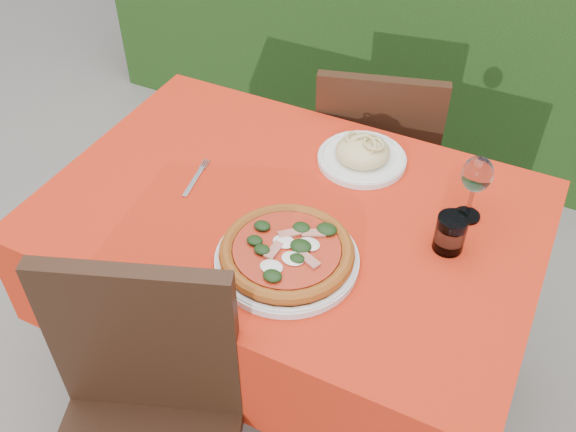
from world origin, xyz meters
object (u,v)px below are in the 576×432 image
at_px(pasta_plate, 362,154).
at_px(fork, 194,181).
at_px(chair_near, 142,425).
at_px(wine_glass, 477,177).
at_px(pizza_plate, 287,254).
at_px(water_glass, 450,235).
at_px(chair_far, 375,160).

xyz_separation_m(pasta_plate, fork, (-0.37, -0.28, -0.02)).
xyz_separation_m(chair_near, wine_glass, (0.49, 0.75, 0.34)).
bearing_deg(pizza_plate, water_glass, 33.70).
distance_m(pizza_plate, water_glass, 0.39).
xyz_separation_m(chair_far, wine_glass, (0.38, -0.43, 0.38)).
xyz_separation_m(chair_far, fork, (-0.31, -0.62, 0.25)).
bearing_deg(fork, water_glass, -5.10).
bearing_deg(chair_far, water_glass, 107.44).
height_order(chair_near, water_glass, chair_near).
relative_size(pizza_plate, wine_glass, 2.07).
bearing_deg(chair_far, pizza_plate, 77.53).
height_order(pasta_plate, water_glass, water_glass).
height_order(pizza_plate, wine_glass, wine_glass).
relative_size(chair_near, pasta_plate, 3.79).
xyz_separation_m(water_glass, wine_glass, (0.01, 0.13, 0.09)).
bearing_deg(chair_far, wine_glass, 115.65).
bearing_deg(pasta_plate, fork, -142.57).
relative_size(pizza_plate, water_glass, 4.01).
distance_m(pizza_plate, pasta_plate, 0.44).
height_order(pizza_plate, water_glass, water_glass).
bearing_deg(fork, pizza_plate, -33.67).
height_order(pasta_plate, wine_glass, wine_glass).
bearing_deg(water_glass, chair_far, 123.42).
relative_size(chair_far, water_glass, 9.09).
height_order(chair_near, wine_glass, same).
xyz_separation_m(water_glass, fork, (-0.68, -0.06, -0.04)).
bearing_deg(fork, chair_far, 53.43).
bearing_deg(water_glass, wine_glass, 83.99).
xyz_separation_m(chair_near, pizza_plate, (0.16, 0.41, 0.24)).
bearing_deg(chair_far, pasta_plate, 84.60).
xyz_separation_m(pasta_plate, water_glass, (0.31, -0.22, 0.02)).
xyz_separation_m(chair_near, pasta_plate, (0.17, 0.85, 0.24)).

